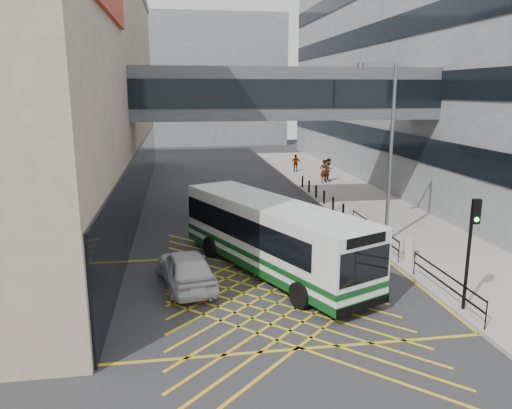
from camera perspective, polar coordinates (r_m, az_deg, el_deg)
name	(u,v)px	position (r m, az deg, el deg)	size (l,w,h in m)	color
ground	(272,292)	(19.85, 1.81, -9.92)	(120.00, 120.00, 0.00)	#333335
building_right	(489,63)	(50.18, 25.08, 14.40)	(24.09, 44.00, 20.00)	gray
building_far	(185,81)	(77.99, -8.07, 13.79)	(28.00, 16.00, 18.00)	gray
skybridge	(285,94)	(30.65, 3.31, 12.54)	(20.00, 4.10, 3.00)	#4A4F54
pavement	(357,200)	(36.05, 11.51, 0.47)	(6.00, 54.00, 0.16)	#A09B92
box_junction	(272,292)	(19.85, 1.81, -9.91)	(12.00, 9.00, 0.01)	gold
bus	(270,235)	(21.44, 1.60, -3.46)	(6.87, 11.09, 3.10)	white
car_white	(186,268)	(20.29, -8.00, -7.18)	(1.99, 4.87, 1.55)	silver
car_dark	(227,201)	(31.91, -3.29, 0.36)	(1.91, 4.89, 1.53)	black
car_silver	(225,191)	(35.33, -3.60, 1.59)	(2.07, 4.90, 1.52)	gray
traffic_light	(472,239)	(18.53, 23.41, -3.60)	(0.30, 0.47, 4.02)	black
street_lamp	(388,143)	(25.43, 14.80, 6.82)	(2.00, 0.32, 8.82)	slate
litter_bin	(408,248)	(24.16, 17.01, -4.74)	(0.52, 0.52, 0.89)	#ADA89E
kerb_railings	(401,249)	(22.99, 16.28, -4.88)	(0.05, 12.54, 1.00)	black
bollards	(320,194)	(35.08, 7.33, 1.17)	(0.14, 10.14, 0.90)	black
pedestrian_a	(324,171)	(41.88, 7.76, 3.79)	(0.76, 0.55, 1.92)	gray
pedestrian_b	(329,170)	(42.74, 8.32, 3.95)	(0.93, 0.54, 1.91)	gray
pedestrian_c	(296,163)	(47.37, 4.57, 4.75)	(0.96, 0.46, 1.63)	gray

